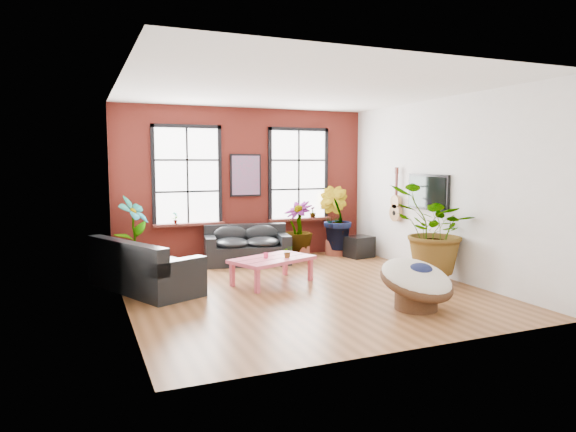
% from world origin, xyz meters
% --- Properties ---
extents(room, '(6.04, 6.54, 3.54)m').
position_xyz_m(room, '(0.00, 0.15, 1.75)').
color(room, brown).
rests_on(room, ground).
extents(sofa_back, '(1.98, 1.21, 0.85)m').
position_xyz_m(sofa_back, '(-0.17, 2.60, 0.38)').
color(sofa_back, black).
rests_on(sofa_back, ground).
extents(sofa_left, '(1.82, 2.49, 0.91)m').
position_xyz_m(sofa_left, '(-2.63, 0.95, 0.41)').
color(sofa_left, black).
rests_on(sofa_left, ground).
extents(coffee_table, '(1.73, 1.37, 0.58)m').
position_xyz_m(coffee_table, '(-0.33, 0.58, 0.43)').
color(coffee_table, '#CA495F').
rests_on(coffee_table, ground).
extents(papasan_chair, '(1.38, 1.39, 0.85)m').
position_xyz_m(papasan_chair, '(1.12, -1.85, 0.44)').
color(papasan_chair, '#482C19').
rests_on(papasan_chair, ground).
extents(poster, '(0.74, 0.06, 0.98)m').
position_xyz_m(poster, '(0.00, 3.18, 1.95)').
color(poster, black).
rests_on(poster, room).
extents(tv_wall_unit, '(0.13, 1.86, 1.20)m').
position_xyz_m(tv_wall_unit, '(2.93, 0.60, 1.54)').
color(tv_wall_unit, black).
rests_on(tv_wall_unit, room).
extents(media_box, '(0.69, 0.61, 0.50)m').
position_xyz_m(media_box, '(2.52, 2.28, 0.25)').
color(media_box, black).
rests_on(media_box, ground).
extents(pot_back_left, '(0.66, 0.66, 0.37)m').
position_xyz_m(pot_back_left, '(-2.60, 2.72, 0.18)').
color(pot_back_left, brown).
rests_on(pot_back_left, ground).
extents(pot_back_right, '(0.56, 0.56, 0.36)m').
position_xyz_m(pot_back_right, '(2.14, 2.75, 0.18)').
color(pot_back_right, brown).
rests_on(pot_back_right, ground).
extents(pot_right_wall, '(0.62, 0.62, 0.41)m').
position_xyz_m(pot_right_wall, '(2.49, -0.52, 0.20)').
color(pot_right_wall, brown).
rests_on(pot_right_wall, ground).
extents(pot_mid, '(0.48, 0.48, 0.34)m').
position_xyz_m(pot_mid, '(1.06, 2.47, 0.17)').
color(pot_mid, brown).
rests_on(pot_mid, ground).
extents(floor_plant_back_left, '(0.87, 0.89, 1.42)m').
position_xyz_m(floor_plant_back_left, '(-2.58, 2.71, 0.86)').
color(floor_plant_back_left, '#2F5D18').
rests_on(floor_plant_back_left, ground).
extents(floor_plant_back_right, '(0.97, 1.05, 1.53)m').
position_xyz_m(floor_plant_back_right, '(2.12, 2.77, 0.91)').
color(floor_plant_back_right, '#2F5D18').
rests_on(floor_plant_back_right, ground).
extents(floor_plant_right_wall, '(1.76, 1.61, 1.68)m').
position_xyz_m(floor_plant_right_wall, '(2.48, -0.50, 1.00)').
color(floor_plant_right_wall, '#2F5D18').
rests_on(floor_plant_right_wall, ground).
extents(floor_plant_mid, '(0.92, 0.92, 1.22)m').
position_xyz_m(floor_plant_mid, '(1.03, 2.50, 0.75)').
color(floor_plant_mid, '#2F5D18').
rests_on(floor_plant_mid, ground).
extents(table_plant, '(0.21, 0.18, 0.22)m').
position_xyz_m(table_plant, '(-0.06, 0.47, 0.59)').
color(table_plant, '#2F5D18').
rests_on(table_plant, coffee_table).
extents(sill_plant_left, '(0.17, 0.17, 0.27)m').
position_xyz_m(sill_plant_left, '(-1.65, 3.13, 1.04)').
color(sill_plant_left, '#2F5D18').
rests_on(sill_plant_left, room).
extents(sill_plant_right, '(0.19, 0.19, 0.27)m').
position_xyz_m(sill_plant_right, '(1.70, 3.13, 1.04)').
color(sill_plant_right, '#2F5D18').
rests_on(sill_plant_right, room).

